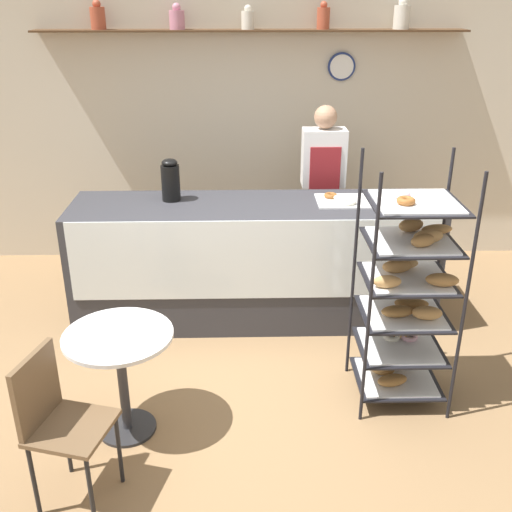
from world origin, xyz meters
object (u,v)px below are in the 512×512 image
person_worker (322,189)px  pastry_rack (406,295)px  cafe_chair (56,414)px  cafe_table (120,359)px  donut_tray_counter (346,200)px  coffee_carafe (171,180)px

person_worker → pastry_rack: bearing=-79.7°
person_worker → cafe_chair: 3.16m
cafe_table → donut_tray_counter: bearing=43.5°
coffee_carafe → donut_tray_counter: coffee_carafe is taller
donut_tray_counter → person_worker: bearing=100.0°
person_worker → cafe_table: 2.59m
cafe_table → coffee_carafe: size_ratio=2.07×
coffee_carafe → cafe_chair: bearing=-100.9°
cafe_table → donut_tray_counter: size_ratio=1.36×
pastry_rack → person_worker: size_ratio=1.00×
coffee_carafe → donut_tray_counter: (1.40, -0.08, -0.15)m
cafe_table → donut_tray_counter: 2.22m
cafe_table → coffee_carafe: coffee_carafe is taller
person_worker → coffee_carafe: (-1.29, -0.53, 0.25)m
pastry_rack → coffee_carafe: 2.07m
cafe_chair → donut_tray_counter: donut_tray_counter is taller
cafe_chair → cafe_table: bearing=-8.3°
person_worker → coffee_carafe: size_ratio=4.89×
pastry_rack → cafe_chair: bearing=-156.7°
pastry_rack → person_worker: 1.80m
cafe_chair → donut_tray_counter: size_ratio=1.73×
pastry_rack → coffee_carafe: pastry_rack is taller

